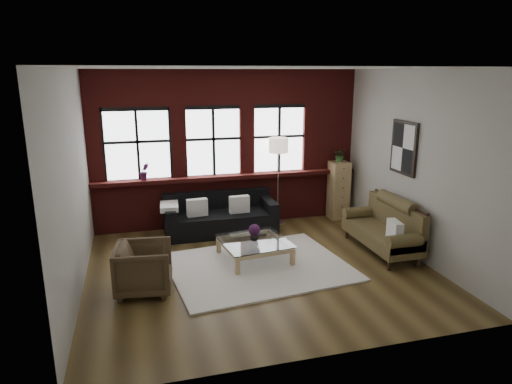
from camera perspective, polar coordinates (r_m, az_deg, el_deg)
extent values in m
plane|color=#4B391B|center=(7.63, 0.46, -9.56)|extent=(5.50, 5.50, 0.00)
plane|color=white|center=(6.95, 0.52, 15.24)|extent=(5.50, 5.50, 0.00)
plane|color=#ACAAA0|center=(9.51, -3.60, 5.42)|extent=(5.50, 0.00, 5.50)
plane|color=#ACAAA0|center=(4.85, 8.50, -3.99)|extent=(5.50, 0.00, 5.50)
plane|color=#ACAAA0|center=(6.92, -22.00, 0.80)|extent=(0.00, 5.00, 5.00)
plane|color=#ACAAA0|center=(8.28, 19.17, 3.21)|extent=(0.00, 5.00, 5.00)
cube|color=maroon|center=(9.47, -3.36, 1.93)|extent=(5.50, 0.30, 0.08)
cube|color=white|center=(7.67, 0.31, -9.30)|extent=(3.09, 2.55, 0.03)
cube|color=white|center=(8.94, -7.37, -1.93)|extent=(0.41, 0.19, 0.34)
cube|color=white|center=(9.08, -2.10, -1.55)|extent=(0.41, 0.16, 0.34)
cube|color=white|center=(7.94, 16.95, -4.67)|extent=(0.19, 0.40, 0.34)
imported|color=#453522|center=(6.95, -13.83, -9.23)|extent=(0.89, 0.87, 0.73)
imported|color=#B2B2B2|center=(7.79, -0.21, -5.57)|extent=(0.16, 0.16, 0.15)
sphere|color=#481846|center=(7.75, -0.21, -4.76)|extent=(0.20, 0.20, 0.20)
cube|color=tan|center=(10.14, 10.27, 0.21)|extent=(0.39, 0.39, 1.27)
imported|color=#2D5923|center=(9.97, 10.48, 4.60)|extent=(0.35, 0.34, 0.31)
imported|color=#481846|center=(9.21, -13.79, 2.50)|extent=(0.22, 0.19, 0.34)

